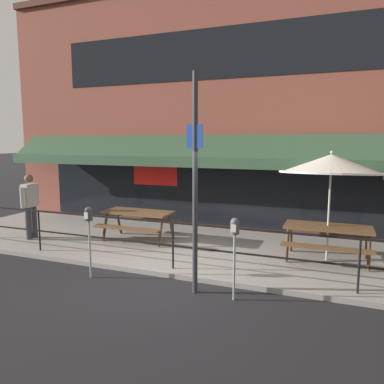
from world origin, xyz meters
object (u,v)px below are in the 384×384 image
(street_sign_pole, at_px, (195,183))
(picnic_table_centre, at_px, (328,233))
(patio_umbrella_centre, at_px, (331,165))
(parking_meter_far, at_px, (235,234))
(picnic_table_left, at_px, (138,217))
(parking_meter_near, at_px, (89,221))
(pedestrian_walking, at_px, (30,203))

(street_sign_pole, bearing_deg, picnic_table_centre, 48.61)
(patio_umbrella_centre, bearing_deg, parking_meter_far, -119.16)
(street_sign_pole, bearing_deg, picnic_table_left, 136.01)
(parking_meter_near, bearing_deg, picnic_table_centre, 29.94)
(pedestrian_walking, bearing_deg, parking_meter_near, -27.68)
(picnic_table_centre, bearing_deg, pedestrian_walking, -173.15)
(picnic_table_centre, bearing_deg, parking_meter_near, -150.06)
(picnic_table_centre, bearing_deg, parking_meter_far, -119.66)
(patio_umbrella_centre, bearing_deg, pedestrian_walking, -172.76)
(picnic_table_centre, relative_size, parking_meter_near, 1.27)
(parking_meter_far, bearing_deg, parking_meter_near, -179.76)
(parking_meter_near, relative_size, street_sign_pole, 0.37)
(picnic_table_centre, height_order, pedestrian_walking, pedestrian_walking)
(picnic_table_centre, xyz_separation_m, pedestrian_walking, (-7.36, -0.88, 0.35))
(street_sign_pole, bearing_deg, pedestrian_walking, 163.63)
(picnic_table_left, bearing_deg, picnic_table_centre, -0.01)
(picnic_table_centre, distance_m, patio_umbrella_centre, 1.47)
(patio_umbrella_centre, distance_m, street_sign_pole, 3.27)
(picnic_table_centre, bearing_deg, street_sign_pole, -131.39)
(pedestrian_walking, height_order, parking_meter_near, pedestrian_walking)
(patio_umbrella_centre, distance_m, parking_meter_near, 5.11)
(parking_meter_far, distance_m, street_sign_pole, 1.10)
(picnic_table_left, xyz_separation_m, picnic_table_centre, (4.64, -0.00, 0.00))
(picnic_table_centre, height_order, street_sign_pole, street_sign_pole)
(picnic_table_centre, relative_size, parking_meter_far, 1.27)
(picnic_table_left, relative_size, street_sign_pole, 0.47)
(picnic_table_left, relative_size, parking_meter_near, 1.27)
(street_sign_pole, bearing_deg, parking_meter_far, -4.04)
(patio_umbrella_centre, distance_m, pedestrian_walking, 7.51)
(picnic_table_left, xyz_separation_m, parking_meter_far, (3.23, -2.47, 0.44))
(picnic_table_left, xyz_separation_m, street_sign_pole, (2.51, -2.42, 1.26))
(parking_meter_near, bearing_deg, parking_meter_far, 0.24)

